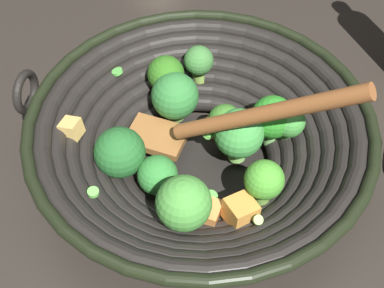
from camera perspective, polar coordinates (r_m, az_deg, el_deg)
name	(u,v)px	position (r m, az deg, el deg)	size (l,w,h in m)	color
ground_plane	(200,168)	(0.66, 0.83, -2.65)	(4.00, 4.00, 0.00)	#28231E
wok	(200,137)	(0.61, 0.90, 0.74)	(0.40, 0.43, 0.20)	black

